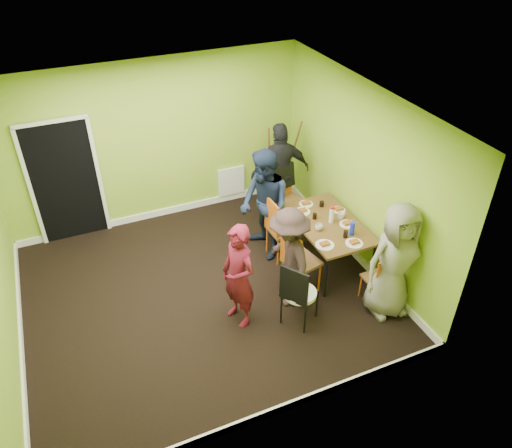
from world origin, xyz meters
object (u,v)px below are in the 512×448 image
(chair_bentwood, at_px, (298,292))
(person_left_near, at_px, (289,258))
(chair_back_end, at_px, (284,183))
(blue_bottle, at_px, (352,228))
(chair_left_far, at_px, (278,225))
(person_left_far, at_px, (265,205))
(thermos, at_px, (332,215))
(person_back_end, at_px, (280,172))
(chair_left_near, at_px, (297,258))
(dining_table, at_px, (328,226))
(person_standing, at_px, (239,276))
(chair_front_end, at_px, (381,277))
(easel, at_px, (281,165))
(person_front_end, at_px, (395,261))
(orange_bottle, at_px, (316,216))

(chair_bentwood, bearing_deg, person_left_near, 134.86)
(chair_back_end, relative_size, blue_bottle, 5.04)
(chair_left_far, height_order, person_left_far, person_left_far)
(thermos, distance_m, blue_bottle, 0.41)
(person_left_near, xyz_separation_m, person_back_end, (0.84, 2.02, 0.11))
(chair_left_near, bearing_deg, dining_table, 107.53)
(chair_left_far, relative_size, person_standing, 0.70)
(chair_left_far, distance_m, chair_front_end, 1.75)
(easel, bearing_deg, person_front_end, -86.91)
(person_back_end, bearing_deg, chair_left_far, 69.99)
(person_left_near, bearing_deg, thermos, 124.66)
(dining_table, relative_size, thermos, 6.19)
(thermos, bearing_deg, chair_back_end, 96.00)
(chair_left_near, relative_size, person_left_near, 0.71)
(thermos, bearing_deg, person_front_end, -80.19)
(thermos, xyz_separation_m, person_back_end, (-0.13, 1.49, 0.00))
(person_front_end, bearing_deg, easel, 97.35)
(blue_bottle, relative_size, person_left_far, 0.12)
(dining_table, distance_m, person_standing, 1.80)
(chair_bentwood, relative_size, person_left_near, 0.67)
(person_front_end, bearing_deg, blue_bottle, 101.00)
(chair_back_end, height_order, easel, easel)
(person_standing, height_order, person_back_end, person_back_end)
(chair_front_end, height_order, thermos, thermos)
(orange_bottle, relative_size, person_left_near, 0.05)
(chair_bentwood, xyz_separation_m, person_front_end, (1.27, -0.26, 0.30))
(chair_left_near, bearing_deg, chair_bentwood, -38.51)
(person_standing, relative_size, person_back_end, 0.87)
(chair_bentwood, distance_m, person_left_near, 0.51)
(dining_table, relative_size, chair_left_far, 1.41)
(thermos, relative_size, orange_bottle, 3.04)
(blue_bottle, bearing_deg, dining_table, 112.70)
(chair_front_end, bearing_deg, chair_left_near, 143.11)
(chair_front_end, height_order, person_standing, person_standing)
(chair_front_end, distance_m, person_left_far, 2.02)
(person_standing, bearing_deg, person_left_far, 125.66)
(chair_left_near, bearing_deg, person_left_near, -72.05)
(chair_bentwood, distance_m, thermos, 1.48)
(thermos, distance_m, person_standing, 1.85)
(blue_bottle, bearing_deg, thermos, 106.41)
(person_left_near, bearing_deg, chair_bentwood, -4.53)
(person_back_end, relative_size, person_front_end, 1.02)
(chair_left_far, bearing_deg, dining_table, 52.82)
(chair_left_near, relative_size, chair_front_end, 1.28)
(chair_left_far, height_order, person_standing, person_standing)
(chair_left_far, xyz_separation_m, thermos, (0.67, -0.43, 0.27))
(chair_bentwood, height_order, person_front_end, person_front_end)
(easel, distance_m, blue_bottle, 2.21)
(dining_table, xyz_separation_m, person_left_far, (-0.77, 0.61, 0.20))
(chair_back_end, bearing_deg, chair_front_end, 81.15)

